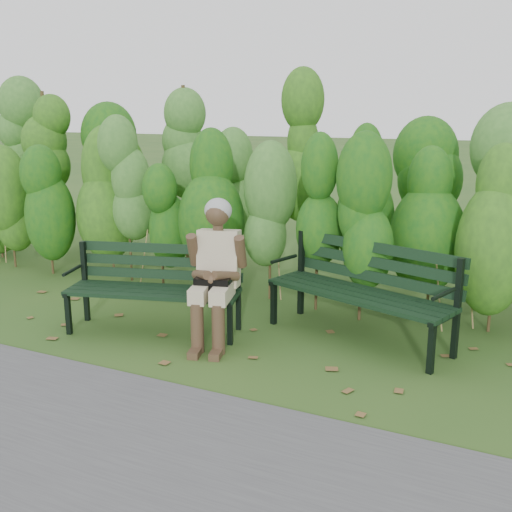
% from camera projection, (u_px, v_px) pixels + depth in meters
% --- Properties ---
extents(ground, '(80.00, 80.00, 0.00)m').
position_uv_depth(ground, '(239.00, 345.00, 5.41)').
color(ground, '#2C521E').
extents(footpath, '(60.00, 2.50, 0.01)m').
position_uv_depth(footpath, '(68.00, 474.00, 3.48)').
color(footpath, '#474749').
rests_on(footpath, ground).
extents(hedge_band, '(11.04, 1.67, 2.42)m').
position_uv_depth(hedge_band, '(313.00, 184.00, 6.75)').
color(hedge_band, '#47381E').
rests_on(hedge_band, ground).
extents(leaf_litter, '(5.83, 2.23, 0.01)m').
position_uv_depth(leaf_litter, '(220.00, 346.00, 5.37)').
color(leaf_litter, brown).
rests_on(leaf_litter, ground).
extents(bench_left, '(1.71, 0.95, 0.81)m').
position_uv_depth(bench_left, '(156.00, 281.00, 5.70)').
color(bench_left, black).
rests_on(bench_left, ground).
extents(bench_right, '(1.85, 1.09, 0.88)m').
position_uv_depth(bench_right, '(365.00, 284.00, 5.48)').
color(bench_right, black).
rests_on(bench_right, ground).
extents(seated_woman, '(0.57, 0.84, 1.30)m').
position_uv_depth(seated_woman, '(216.00, 264.00, 5.38)').
color(seated_woman, beige).
rests_on(seated_woman, ground).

